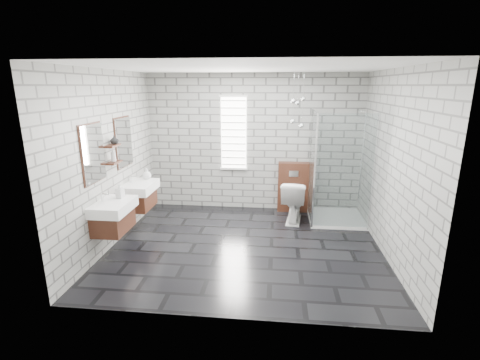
% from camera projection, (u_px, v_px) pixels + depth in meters
% --- Properties ---
extents(floor, '(4.20, 3.60, 0.02)m').
position_uv_depth(floor, '(245.00, 246.00, 5.53)').
color(floor, black).
rests_on(floor, ground).
extents(ceiling, '(4.20, 3.60, 0.02)m').
position_uv_depth(ceiling, '(246.00, 67.00, 4.81)').
color(ceiling, white).
rests_on(ceiling, wall_back).
extents(wall_back, '(4.20, 0.02, 2.70)m').
position_uv_depth(wall_back, '(254.00, 143.00, 6.91)').
color(wall_back, '#A0A09B').
rests_on(wall_back, floor).
extents(wall_front, '(4.20, 0.02, 2.70)m').
position_uv_depth(wall_front, '(230.00, 202.00, 3.43)').
color(wall_front, '#A0A09B').
rests_on(wall_front, floor).
extents(wall_left, '(0.02, 3.60, 2.70)m').
position_uv_depth(wall_left, '(110.00, 160.00, 5.38)').
color(wall_left, '#A0A09B').
rests_on(wall_left, floor).
extents(wall_right, '(0.02, 3.60, 2.70)m').
position_uv_depth(wall_right, '(393.00, 166.00, 4.96)').
color(wall_right, '#A0A09B').
rests_on(wall_right, floor).
extents(vanity_left, '(0.47, 0.70, 1.57)m').
position_uv_depth(vanity_left, '(111.00, 208.00, 5.01)').
color(vanity_left, '#472316').
rests_on(vanity_left, wall_left).
extents(vanity_right, '(0.47, 0.70, 1.57)m').
position_uv_depth(vanity_right, '(138.00, 188.00, 5.97)').
color(vanity_right, '#472316').
rests_on(vanity_right, wall_left).
extents(shelf_lower, '(0.14, 0.30, 0.03)m').
position_uv_depth(shelf_lower, '(114.00, 162.00, 5.33)').
color(shelf_lower, '#472316').
rests_on(shelf_lower, wall_left).
extents(shelf_upper, '(0.14, 0.30, 0.03)m').
position_uv_depth(shelf_upper, '(112.00, 146.00, 5.27)').
color(shelf_upper, '#472316').
rests_on(shelf_upper, wall_left).
extents(window, '(0.56, 0.05, 1.48)m').
position_uv_depth(window, '(234.00, 133.00, 6.87)').
color(window, white).
rests_on(window, wall_back).
extents(cistern_panel, '(0.60, 0.20, 1.00)m').
position_uv_depth(cistern_panel, '(293.00, 187.00, 6.94)').
color(cistern_panel, '#472316').
rests_on(cistern_panel, floor).
extents(flush_plate, '(0.18, 0.01, 0.12)m').
position_uv_depth(flush_plate, '(294.00, 174.00, 6.76)').
color(flush_plate, silver).
rests_on(flush_plate, cistern_panel).
extents(shower_enclosure, '(1.00, 1.00, 2.03)m').
position_uv_depth(shower_enclosure, '(333.00, 196.00, 6.37)').
color(shower_enclosure, white).
rests_on(shower_enclosure, floor).
extents(pendant_cluster, '(0.28, 0.26, 0.98)m').
position_uv_depth(pendant_cluster, '(298.00, 110.00, 6.23)').
color(pendant_cluster, silver).
rests_on(pendant_cluster, ceiling).
extents(toilet, '(0.53, 0.82, 0.78)m').
position_uv_depth(toilet, '(294.00, 201.00, 6.46)').
color(toilet, white).
rests_on(toilet, floor).
extents(soap_bottle_a, '(0.12, 0.12, 0.22)m').
position_uv_depth(soap_bottle_a, '(120.00, 191.00, 5.13)').
color(soap_bottle_a, '#B2B2B2').
rests_on(soap_bottle_a, vanity_left).
extents(soap_bottle_b, '(0.16, 0.16, 0.19)m').
position_uv_depth(soap_bottle_b, '(147.00, 174.00, 6.18)').
color(soap_bottle_b, '#B2B2B2').
rests_on(soap_bottle_b, vanity_right).
extents(soap_bottle_c, '(0.10, 0.10, 0.20)m').
position_uv_depth(soap_bottle_c, '(113.00, 155.00, 5.28)').
color(soap_bottle_c, '#B2B2B2').
rests_on(soap_bottle_c, shelf_lower).
extents(vase, '(0.14, 0.14, 0.13)m').
position_uv_depth(vase, '(114.00, 140.00, 5.30)').
color(vase, '#B2B2B2').
rests_on(vase, shelf_upper).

